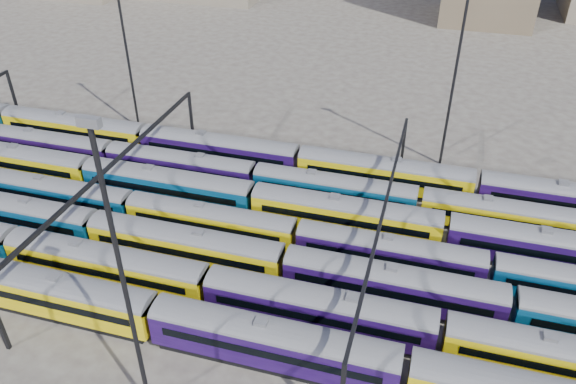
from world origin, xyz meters
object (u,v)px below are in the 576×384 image
(rake_1, at_px, (207,283))
(mast_2, at_px, (122,276))
(rake_0, at_px, (154,313))
(rake_2, at_px, (94,226))

(rake_1, relative_size, mast_2, 5.05)
(rake_1, bearing_deg, rake_0, -120.49)
(mast_2, bearing_deg, rake_2, 131.96)
(rake_2, bearing_deg, mast_2, -48.04)
(rake_0, height_order, rake_1, rake_0)
(rake_2, xyz_separation_m, mast_2, (15.28, -17.00, 11.20))
(rake_0, xyz_separation_m, rake_2, (-12.40, 10.00, -0.08))
(mast_2, bearing_deg, rake_1, 89.71)
(rake_0, distance_m, rake_2, 15.93)
(rake_2, height_order, mast_2, mast_2)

